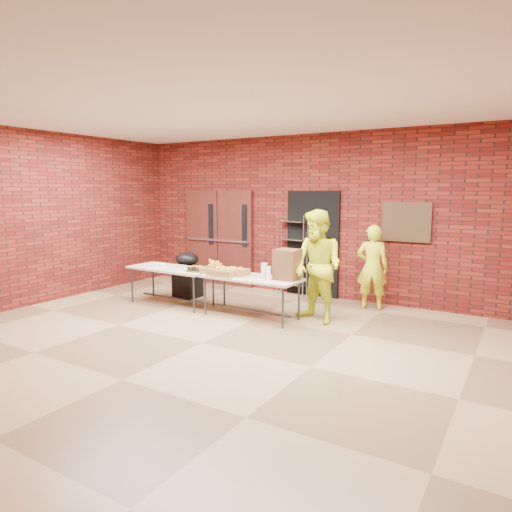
{
  "coord_description": "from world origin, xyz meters",
  "views": [
    {
      "loc": [
        3.81,
        -4.83,
        2.12
      ],
      "look_at": [
        0.03,
        1.4,
        1.06
      ],
      "focal_mm": 32.0,
      "sensor_mm": 36.0,
      "label": 1
    }
  ],
  "objects": [
    {
      "name": "basket_bananas",
      "position": [
        -0.82,
        1.42,
        0.75
      ],
      "size": [
        0.41,
        0.32,
        0.13
      ],
      "color": "#9E703F",
      "rests_on": "table_right"
    },
    {
      "name": "volunteer_woman",
      "position": [
        1.44,
        3.06,
        0.75
      ],
      "size": [
        0.61,
        0.46,
        1.51
      ],
      "primitive_type": "imported",
      "rotation": [
        0.0,
        0.0,
        3.34
      ],
      "color": "#D3EA1A",
      "rests_on": "room"
    },
    {
      "name": "covered_grill",
      "position": [
        -1.98,
        2.08,
        0.45
      ],
      "size": [
        0.52,
        0.45,
        0.89
      ],
      "rotation": [
        0.0,
        0.0,
        -0.08
      ],
      "color": "black",
      "rests_on": "room"
    },
    {
      "name": "napkin_box",
      "position": [
        -2.08,
        1.45,
        0.72
      ],
      "size": [
        0.18,
        0.12,
        0.06
      ],
      "primitive_type": "cube",
      "color": "white",
      "rests_on": "table_left"
    },
    {
      "name": "basket_oranges",
      "position": [
        -0.42,
        1.47,
        0.75
      ],
      "size": [
        0.42,
        0.32,
        0.13
      ],
      "color": "#9E703F",
      "rests_on": "table_right"
    },
    {
      "name": "room",
      "position": [
        0.0,
        0.0,
        1.6
      ],
      "size": [
        8.08,
        7.08,
        3.28
      ],
      "color": "brown",
      "rests_on": "ground"
    },
    {
      "name": "cup_stack_mid",
      "position": [
        0.3,
        1.34,
        0.8
      ],
      "size": [
        0.07,
        0.07,
        0.22
      ],
      "primitive_type": "cylinder",
      "color": "white",
      "rests_on": "table_right"
    },
    {
      "name": "bronze_plaque",
      "position": [
        1.9,
        3.45,
        1.55
      ],
      "size": [
        0.85,
        0.04,
        0.7
      ],
      "primitive_type": "cube",
      "color": "#392816",
      "rests_on": "room"
    },
    {
      "name": "basket_apples",
      "position": [
        -0.55,
        1.32,
        0.75
      ],
      "size": [
        0.46,
        0.36,
        0.14
      ],
      "color": "#9E703F",
      "rests_on": "table_right"
    },
    {
      "name": "table_right",
      "position": [
        -0.11,
        1.47,
        0.63
      ],
      "size": [
        1.68,
        0.71,
        0.69
      ],
      "rotation": [
        0.0,
        0.0,
        -0.01
      ],
      "color": "#B8AA8D",
      "rests_on": "room"
    },
    {
      "name": "coffee_dispenser",
      "position": [
        0.51,
        1.57,
        0.93
      ],
      "size": [
        0.37,
        0.33,
        0.49
      ],
      "primitive_type": "cube",
      "color": "#54331D",
      "rests_on": "table_right"
    },
    {
      "name": "volunteer_man",
      "position": [
        0.94,
        1.79,
        0.91
      ],
      "size": [
        1.05,
        0.93,
        1.81
      ],
      "primitive_type": "imported",
      "rotation": [
        0.0,
        0.0,
        -0.33
      ],
      "color": "#D3EA1A",
      "rests_on": "room"
    },
    {
      "name": "table_left",
      "position": [
        -1.84,
        1.46,
        0.63
      ],
      "size": [
        1.7,
        0.74,
        0.69
      ],
      "rotation": [
        0.0,
        0.0,
        -0.03
      ],
      "color": "#B8AA8D",
      "rests_on": "room"
    },
    {
      "name": "dark_doorway",
      "position": [
        0.1,
        3.46,
        1.05
      ],
      "size": [
        1.1,
        0.06,
        2.1
      ],
      "primitive_type": "cube",
      "color": "black",
      "rests_on": "room"
    },
    {
      "name": "muffin_tray",
      "position": [
        -1.24,
        1.43,
        0.73
      ],
      "size": [
        0.36,
        0.36,
        0.09
      ],
      "color": "#124617",
      "rests_on": "table_left"
    },
    {
      "name": "wire_rack",
      "position": [
        -0.29,
        3.32,
        0.81
      ],
      "size": [
        0.62,
        0.31,
        1.63
      ],
      "primitive_type": null,
      "rotation": [
        0.0,
        0.0,
        -0.2
      ],
      "color": "#ABABB1",
      "rests_on": "room"
    },
    {
      "name": "double_doors",
      "position": [
        -2.2,
        3.44,
        1.05
      ],
      "size": [
        1.78,
        0.12,
        2.1
      ],
      "color": "#4A1A15",
      "rests_on": "room"
    },
    {
      "name": "cup_stack_front",
      "position": [
        0.18,
        1.4,
        0.82
      ],
      "size": [
        0.09,
        0.09,
        0.26
      ],
      "primitive_type": "cylinder",
      "color": "white",
      "rests_on": "table_right"
    },
    {
      "name": "cup_stack_back",
      "position": [
        0.12,
        1.54,
        0.81
      ],
      "size": [
        0.08,
        0.08,
        0.23
      ],
      "primitive_type": "cylinder",
      "color": "white",
      "rests_on": "table_right"
    }
  ]
}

